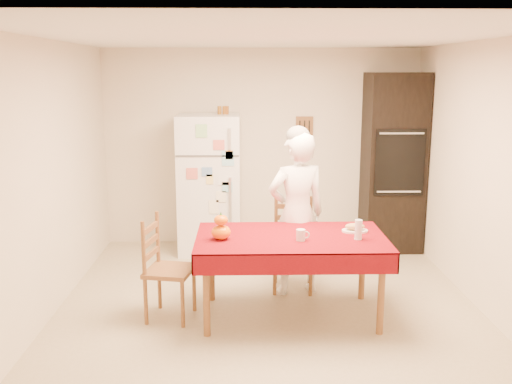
{
  "coord_description": "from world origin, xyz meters",
  "views": [
    {
      "loc": [
        -0.23,
        -5.03,
        2.21
      ],
      "look_at": [
        -0.11,
        0.2,
        1.1
      ],
      "focal_mm": 40.0,
      "sensor_mm": 36.0,
      "label": 1
    }
  ],
  "objects_px": {
    "refrigerator": "(210,184)",
    "chair_far": "(293,240)",
    "bread_plate": "(355,231)",
    "oven_cabinet": "(393,163)",
    "wine_glass": "(358,230)",
    "coffee_mug": "(301,235)",
    "pumpkin_lower": "(221,232)",
    "dining_table": "(291,244)",
    "chair_left": "(163,264)",
    "seated_woman": "(297,214)"
  },
  "relations": [
    {
      "from": "bread_plate",
      "to": "wine_glass",
      "type": "bearing_deg",
      "value": -93.91
    },
    {
      "from": "seated_woman",
      "to": "coffee_mug",
      "type": "distance_m",
      "value": 0.72
    },
    {
      "from": "oven_cabinet",
      "to": "wine_glass",
      "type": "bearing_deg",
      "value": -111.54
    },
    {
      "from": "dining_table",
      "to": "bread_plate",
      "type": "distance_m",
      "value": 0.62
    },
    {
      "from": "pumpkin_lower",
      "to": "bread_plate",
      "type": "relative_size",
      "value": 0.72
    },
    {
      "from": "pumpkin_lower",
      "to": "wine_glass",
      "type": "xyz_separation_m",
      "value": [
        1.21,
        -0.03,
        0.02
      ]
    },
    {
      "from": "chair_left",
      "to": "wine_glass",
      "type": "height_order",
      "value": "chair_left"
    },
    {
      "from": "refrigerator",
      "to": "wine_glass",
      "type": "relative_size",
      "value": 9.66
    },
    {
      "from": "dining_table",
      "to": "coffee_mug",
      "type": "xyz_separation_m",
      "value": [
        0.07,
        -0.13,
        0.12
      ]
    },
    {
      "from": "chair_left",
      "to": "coffee_mug",
      "type": "bearing_deg",
      "value": -84.72
    },
    {
      "from": "coffee_mug",
      "to": "wine_glass",
      "type": "distance_m",
      "value": 0.51
    },
    {
      "from": "oven_cabinet",
      "to": "chair_left",
      "type": "distance_m",
      "value": 3.36
    },
    {
      "from": "chair_far",
      "to": "seated_woman",
      "type": "relative_size",
      "value": 0.58
    },
    {
      "from": "seated_woman",
      "to": "bread_plate",
      "type": "relative_size",
      "value": 6.84
    },
    {
      "from": "chair_left",
      "to": "coffee_mug",
      "type": "distance_m",
      "value": 1.27
    },
    {
      "from": "chair_far",
      "to": "chair_left",
      "type": "relative_size",
      "value": 1.0
    },
    {
      "from": "chair_left",
      "to": "bread_plate",
      "type": "height_order",
      "value": "chair_left"
    },
    {
      "from": "chair_far",
      "to": "wine_glass",
      "type": "relative_size",
      "value": 5.4
    },
    {
      "from": "wine_glass",
      "to": "chair_far",
      "type": "bearing_deg",
      "value": 121.35
    },
    {
      "from": "seated_woman",
      "to": "chair_left",
      "type": "bearing_deg",
      "value": 10.61
    },
    {
      "from": "chair_left",
      "to": "bread_plate",
      "type": "bearing_deg",
      "value": -74.15
    },
    {
      "from": "refrigerator",
      "to": "bread_plate",
      "type": "xyz_separation_m",
      "value": [
        1.44,
        -1.87,
        -0.08
      ]
    },
    {
      "from": "dining_table",
      "to": "wine_glass",
      "type": "xyz_separation_m",
      "value": [
        0.59,
        -0.1,
        0.16
      ]
    },
    {
      "from": "wine_glass",
      "to": "bread_plate",
      "type": "distance_m",
      "value": 0.25
    },
    {
      "from": "oven_cabinet",
      "to": "seated_woman",
      "type": "xyz_separation_m",
      "value": [
        -1.33,
        -1.47,
        -0.28
      ]
    },
    {
      "from": "coffee_mug",
      "to": "pumpkin_lower",
      "type": "distance_m",
      "value": 0.7
    },
    {
      "from": "dining_table",
      "to": "wine_glass",
      "type": "bearing_deg",
      "value": -9.97
    },
    {
      "from": "oven_cabinet",
      "to": "dining_table",
      "type": "xyz_separation_m",
      "value": [
        -1.44,
        -2.05,
        -0.41
      ]
    },
    {
      "from": "seated_woman",
      "to": "oven_cabinet",
      "type": "bearing_deg",
      "value": -146.47
    },
    {
      "from": "refrigerator",
      "to": "chair_far",
      "type": "xyz_separation_m",
      "value": [
        0.93,
        -1.29,
        -0.34
      ]
    },
    {
      "from": "bread_plate",
      "to": "chair_left",
      "type": "bearing_deg",
      "value": -175.56
    },
    {
      "from": "chair_left",
      "to": "refrigerator",
      "type": "bearing_deg",
      "value": 2.56
    },
    {
      "from": "dining_table",
      "to": "seated_woman",
      "type": "height_order",
      "value": "seated_woman"
    },
    {
      "from": "refrigerator",
      "to": "wine_glass",
      "type": "bearing_deg",
      "value": -55.91
    },
    {
      "from": "refrigerator",
      "to": "coffee_mug",
      "type": "distance_m",
      "value": 2.33
    },
    {
      "from": "coffee_mug",
      "to": "wine_glass",
      "type": "xyz_separation_m",
      "value": [
        0.51,
        0.03,
        0.04
      ]
    },
    {
      "from": "oven_cabinet",
      "to": "dining_table",
      "type": "height_order",
      "value": "oven_cabinet"
    },
    {
      "from": "wine_glass",
      "to": "seated_woman",
      "type": "bearing_deg",
      "value": 124.84
    },
    {
      "from": "refrigerator",
      "to": "oven_cabinet",
      "type": "bearing_deg",
      "value": 1.18
    },
    {
      "from": "refrigerator",
      "to": "oven_cabinet",
      "type": "relative_size",
      "value": 0.77
    },
    {
      "from": "refrigerator",
      "to": "chair_left",
      "type": "bearing_deg",
      "value": -98.85
    },
    {
      "from": "chair_far",
      "to": "chair_left",
      "type": "bearing_deg",
      "value": -145.15
    },
    {
      "from": "chair_far",
      "to": "chair_left",
      "type": "xyz_separation_m",
      "value": [
        -1.24,
        -0.72,
        0.0
      ]
    },
    {
      "from": "dining_table",
      "to": "pumpkin_lower",
      "type": "xyz_separation_m",
      "value": [
        -0.62,
        -0.08,
        0.13
      ]
    },
    {
      "from": "bread_plate",
      "to": "seated_woman",
      "type": "bearing_deg",
      "value": 137.87
    },
    {
      "from": "refrigerator",
      "to": "oven_cabinet",
      "type": "distance_m",
      "value": 2.29
    },
    {
      "from": "pumpkin_lower",
      "to": "refrigerator",
      "type": "bearing_deg",
      "value": 96.04
    },
    {
      "from": "bread_plate",
      "to": "oven_cabinet",
      "type": "bearing_deg",
      "value": 66.46
    },
    {
      "from": "seated_woman",
      "to": "bread_plate",
      "type": "distance_m",
      "value": 0.67
    },
    {
      "from": "chair_far",
      "to": "coffee_mug",
      "type": "bearing_deg",
      "value": -85.88
    }
  ]
}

